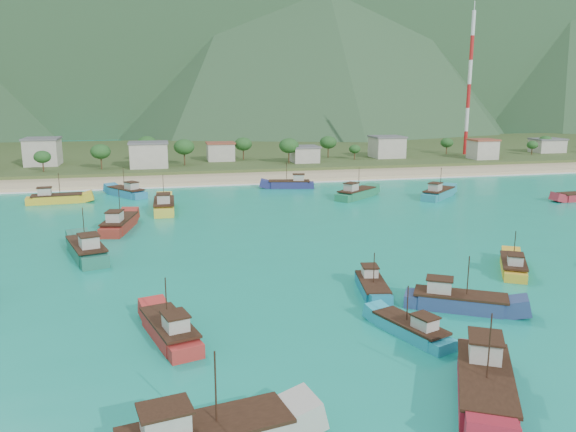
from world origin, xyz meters
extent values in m
plane|color=#0C8A74|center=(0.00, 0.00, 0.00)|extent=(600.00, 600.00, 0.00)
cube|color=beige|center=(0.00, 79.00, 0.00)|extent=(400.00, 18.00, 1.20)
cube|color=#385123|center=(0.00, 140.00, 0.00)|extent=(400.00, 110.00, 2.40)
cube|color=white|center=(0.00, 69.50, 0.00)|extent=(400.00, 2.50, 0.08)
cube|color=#284C2D|center=(-40.00, 300.00, 75.00)|extent=(800.00, 160.00, 150.00)
cube|color=beige|center=(-60.22, 108.54, 5.33)|extent=(9.22, 10.07, 7.47)
cube|color=beige|center=(-29.98, 96.01, 4.97)|extent=(10.32, 8.01, 6.75)
cube|color=beige|center=(-8.46, 107.85, 4.24)|extent=(8.16, 6.80, 5.27)
cube|color=beige|center=(16.08, 98.25, 3.82)|extent=(7.68, 7.74, 4.45)
cube|color=beige|center=(45.63, 104.94, 4.84)|extent=(9.62, 9.27, 6.48)
cube|color=beige|center=(73.78, 93.93, 4.52)|extent=(7.67, 6.83, 5.84)
cube|color=beige|center=(107.67, 107.20, 3.82)|extent=(10.37, 7.42, 4.45)
cylinder|color=red|center=(75.76, 108.00, 5.53)|extent=(1.20, 1.20, 7.85)
cylinder|color=white|center=(75.76, 108.00, 13.38)|extent=(1.20, 1.20, 7.85)
cylinder|color=red|center=(75.76, 108.00, 21.24)|extent=(1.20, 1.20, 7.85)
cylinder|color=white|center=(75.76, 108.00, 29.09)|extent=(1.20, 1.20, 7.85)
cylinder|color=red|center=(75.76, 108.00, 36.95)|extent=(1.20, 1.20, 7.85)
cylinder|color=white|center=(75.76, 108.00, 44.80)|extent=(1.20, 1.20, 7.85)
cube|color=gold|center=(-48.08, 54.29, 0.61)|extent=(11.36, 4.27, 2.02)
cube|color=beige|center=(-50.34, 54.09, 2.44)|extent=(2.70, 2.25, 1.64)
cylinder|color=#382114|center=(-47.45, 54.35, 3.89)|extent=(0.12, 0.12, 4.54)
cube|color=#137391|center=(-4.29, -10.62, 0.41)|extent=(4.25, 9.30, 1.63)
cube|color=beige|center=(-3.96, -8.82, 1.89)|extent=(1.99, 2.30, 1.32)
cylinder|color=#382114|center=(-4.39, -11.13, 3.06)|extent=(0.12, 0.12, 3.67)
cube|color=maroon|center=(-34.06, 27.34, 0.69)|extent=(5.90, 12.41, 2.17)
cube|color=beige|center=(-34.56, 24.95, 2.65)|extent=(2.70, 3.10, 1.76)
cylinder|color=#382114|center=(-33.92, 28.01, 4.21)|extent=(0.12, 0.12, 4.88)
cube|color=yellow|center=(-26.65, 41.05, 0.73)|extent=(3.96, 12.56, 2.27)
cube|color=beige|center=(-26.71, 38.50, 2.79)|extent=(2.35, 2.89, 1.84)
cylinder|color=#382114|center=(-26.63, 41.76, 4.42)|extent=(0.12, 0.12, 5.11)
cube|color=gold|center=(16.06, -7.14, 0.45)|extent=(7.17, 9.49, 1.71)
cube|color=beige|center=(15.08, -8.79, 2.00)|extent=(2.57, 2.71, 1.39)
cylinder|color=#382114|center=(16.33, -6.68, 3.23)|extent=(0.12, 0.12, 3.84)
cube|color=#22A1BA|center=(-5.05, -22.15, 0.39)|extent=(5.32, 9.08, 1.59)
cube|color=beige|center=(-4.46, -23.84, 1.83)|extent=(2.16, 2.40, 1.29)
cylinder|color=#382114|center=(-5.21, -21.69, 2.97)|extent=(0.12, 0.12, 3.57)
cube|color=teal|center=(-34.62, 59.35, 0.62)|extent=(9.14, 11.04, 2.03)
cube|color=beige|center=(-33.31, 57.48, 2.46)|extent=(3.14, 3.26, 1.65)
cylinder|color=#382114|center=(-34.99, 59.87, 3.92)|extent=(0.12, 0.12, 4.57)
cube|color=navy|center=(2.84, -17.30, 0.56)|extent=(10.74, 8.06, 1.93)
cube|color=beige|center=(0.97, -16.20, 2.31)|extent=(3.06, 2.89, 1.57)
cylinder|color=#382114|center=(3.36, -17.60, 3.70)|extent=(0.12, 0.12, 4.34)
cube|color=#206F58|center=(-37.50, 11.63, 0.72)|extent=(7.01, 12.84, 2.24)
cube|color=beige|center=(-36.78, 9.22, 2.75)|extent=(2.96, 3.33, 1.82)
cylinder|color=#382114|center=(-37.70, 12.30, 4.36)|extent=(0.12, 0.12, 5.04)
cube|color=navy|center=(2.86, 62.00, 0.60)|extent=(11.43, 5.59, 2.00)
cube|color=beige|center=(5.05, 61.50, 2.41)|extent=(2.88, 2.51, 1.62)
cylinder|color=#382114|center=(2.25, 62.14, 3.85)|extent=(0.12, 0.12, 4.50)
cube|color=#B12B26|center=(-26.94, -17.66, 0.54)|extent=(5.71, 10.74, 1.87)
cube|color=beige|center=(-26.37, -19.69, 2.23)|extent=(2.45, 2.76, 1.52)
cylinder|color=#382114|center=(-27.09, -17.09, 3.58)|extent=(0.12, 0.12, 4.22)
cube|color=teal|center=(31.56, 42.15, 0.66)|extent=(11.00, 10.37, 2.12)
cube|color=beige|center=(29.78, 40.55, 2.59)|extent=(3.40, 3.37, 1.73)
cylinder|color=#382114|center=(32.06, 42.59, 4.11)|extent=(0.12, 0.12, 4.78)
cube|color=beige|center=(-27.48, -35.95, 2.70)|extent=(3.12, 2.69, 1.79)
cylinder|color=#382114|center=(-24.36, -35.37, 4.29)|extent=(0.12, 0.12, 4.97)
cube|color=#AB1B2D|center=(-4.49, -33.72, 0.74)|extent=(9.31, 12.80, 2.28)
cube|color=beige|center=(-3.25, -31.46, 2.81)|extent=(3.39, 3.61, 1.86)
cylinder|color=#382114|center=(-4.83, -34.34, 4.45)|extent=(0.12, 0.12, 5.14)
cube|color=#217C52|center=(14.18, 45.92, 0.67)|extent=(11.35, 10.09, 2.14)
cube|color=beige|center=(12.30, 44.41, 2.61)|extent=(3.44, 3.36, 1.74)
cylinder|color=#382114|center=(14.70, 46.34, 4.15)|extent=(0.12, 0.12, 4.81)
camera|label=1|loc=(-27.06, -67.14, 22.12)|focal=35.00mm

